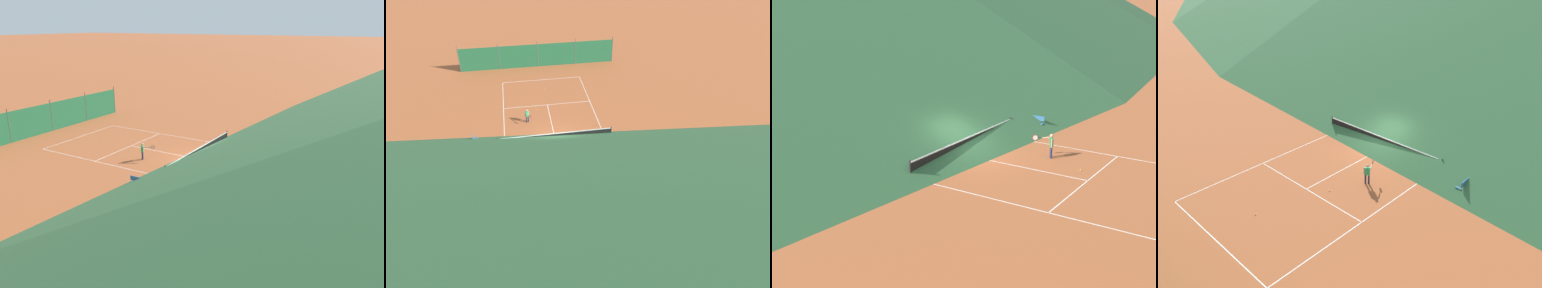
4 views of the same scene
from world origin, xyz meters
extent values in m
plane|color=#A8542D|center=(0.00, 0.00, 0.00)|extent=(600.00, 600.00, 0.00)
cube|color=white|center=(0.00, 11.90, 0.00)|extent=(8.25, 0.05, 0.01)
cube|color=white|center=(-4.10, 0.00, 0.00)|extent=(0.05, 23.85, 0.01)
cube|color=white|center=(4.10, 0.00, 0.00)|extent=(0.05, 23.85, 0.01)
cube|color=white|center=(0.00, 6.40, 0.00)|extent=(8.20, 0.05, 0.01)
cube|color=white|center=(0.00, -6.40, 0.00)|extent=(8.20, 0.05, 0.01)
cube|color=white|center=(0.00, 0.00, 0.00)|extent=(0.05, 12.80, 0.01)
cylinder|color=#2D2D2D|center=(-4.55, 0.00, 0.53)|extent=(0.08, 0.08, 1.06)
cylinder|color=#2D2D2D|center=(4.55, 0.00, 0.53)|extent=(0.08, 0.08, 1.06)
cube|color=black|center=(0.00, 0.00, 0.46)|extent=(9.10, 0.02, 0.91)
cube|color=white|center=(0.00, 0.00, 0.93)|extent=(9.10, 0.04, 0.06)
cylinder|color=#59595E|center=(4.30, 15.50, 1.45)|extent=(0.08, 0.08, 2.90)
cylinder|color=#59595E|center=(8.60, 15.50, 1.45)|extent=(0.08, 0.08, 2.90)
cylinder|color=black|center=(0.43, 4.39, 0.26)|extent=(0.09, 0.09, 0.51)
cylinder|color=black|center=(0.28, 4.46, 0.26)|extent=(0.09, 0.09, 0.51)
cube|color=orange|center=(0.36, 4.42, 0.71)|extent=(0.28, 0.23, 0.40)
sphere|color=#A37556|center=(0.36, 4.42, 1.01)|extent=(0.16, 0.16, 0.16)
cylinder|color=#A37556|center=(0.50, 4.35, 0.71)|extent=(0.06, 0.06, 0.40)
cylinder|color=#A37556|center=(0.13, 4.31, 0.86)|extent=(0.22, 0.38, 0.06)
cylinder|color=black|center=(0.01, 4.05, 0.86)|extent=(0.10, 0.18, 0.03)
torus|color=black|center=(-0.10, 3.85, 0.86)|extent=(0.14, 0.26, 0.28)
cylinder|color=silver|center=(-0.10, 3.85, 0.86)|extent=(0.11, 0.23, 0.25)
cylinder|color=#23284C|center=(1.96, -3.72, 0.29)|extent=(0.10, 0.10, 0.58)
cylinder|color=#23284C|center=(2.12, -3.62, 0.29)|extent=(0.10, 0.10, 0.58)
cube|color=#239E5B|center=(2.04, -3.67, 0.81)|extent=(0.32, 0.28, 0.45)
sphere|color=tan|center=(2.04, -3.67, 1.15)|extent=(0.18, 0.18, 0.18)
cylinder|color=tan|center=(1.89, -3.76, 0.81)|extent=(0.07, 0.07, 0.45)
cylinder|color=tan|center=(2.08, -3.39, 0.98)|extent=(0.28, 0.42, 0.07)
cylinder|color=black|center=(1.92, -3.11, 0.98)|extent=(0.13, 0.19, 0.03)
torus|color=red|center=(1.79, -2.90, 0.98)|extent=(0.16, 0.25, 0.28)
cylinder|color=silver|center=(1.79, -2.90, 0.98)|extent=(0.13, 0.22, 0.25)
cylinder|color=#23284C|center=(-1.06, 9.77, 0.30)|extent=(0.11, 0.11, 0.60)
cylinder|color=#23284C|center=(-1.25, 9.79, 0.30)|extent=(0.11, 0.11, 0.60)
cube|color=blue|center=(-1.16, 9.78, 0.83)|extent=(0.30, 0.18, 0.46)
sphere|color=beige|center=(-1.16, 9.78, 1.18)|extent=(0.18, 0.18, 0.18)
cylinder|color=beige|center=(-0.97, 9.77, 0.83)|extent=(0.07, 0.07, 0.46)
cylinder|color=beige|center=(-1.35, 9.56, 1.01)|extent=(0.10, 0.47, 0.07)
cylinder|color=black|center=(-1.37, 9.22, 1.01)|extent=(0.04, 0.21, 0.03)
torus|color=red|center=(-1.39, 8.98, 1.01)|extent=(0.04, 0.28, 0.28)
cylinder|color=silver|center=(-1.39, 8.98, 1.01)|extent=(0.02, 0.25, 0.25)
sphere|color=#CCE033|center=(-1.79, 2.65, 0.03)|extent=(0.07, 0.07, 0.07)
sphere|color=#CCE033|center=(3.25, -1.46, 0.03)|extent=(0.07, 0.07, 0.07)
sphere|color=#CCE033|center=(1.05, -5.64, 0.03)|extent=(0.07, 0.07, 0.07)
cylinder|color=#B7B7BC|center=(5.13, 0.97, 0.28)|extent=(0.02, 0.02, 0.55)
cylinder|color=#B7B7BC|center=(5.47, 0.97, 0.28)|extent=(0.02, 0.02, 0.55)
cylinder|color=#B7B7BC|center=(5.13, 1.31, 0.28)|extent=(0.02, 0.02, 0.55)
cylinder|color=#B7B7BC|center=(5.47, 1.31, 0.28)|extent=(0.02, 0.02, 0.55)
cube|color=#B7B7BC|center=(5.30, 1.14, 0.56)|extent=(0.34, 0.34, 0.02)
cube|color=#B7B7BC|center=(5.30, 0.97, 0.72)|extent=(0.34, 0.02, 0.34)
cube|color=#B7B7BC|center=(5.30, 1.31, 0.72)|extent=(0.34, 0.02, 0.34)
cube|color=#B7B7BC|center=(5.13, 1.14, 0.72)|extent=(0.02, 0.34, 0.34)
cube|color=#B7B7BC|center=(5.47, 1.14, 0.72)|extent=(0.02, 0.34, 0.34)
sphere|color=#CCE033|center=(5.22, 1.24, 0.60)|extent=(0.07, 0.07, 0.07)
sphere|color=#CCE033|center=(5.44, 1.26, 0.60)|extent=(0.07, 0.07, 0.07)
sphere|color=#CCE033|center=(5.22, 1.04, 0.60)|extent=(0.07, 0.07, 0.07)
sphere|color=#CCE033|center=(5.33, 1.16, 0.60)|extent=(0.07, 0.07, 0.07)
sphere|color=#CCE033|center=(5.42, 1.14, 0.60)|extent=(0.07, 0.07, 0.07)
sphere|color=#CCE033|center=(5.42, 1.21, 0.60)|extent=(0.07, 0.07, 0.07)
sphere|color=#CCE033|center=(5.35, 1.23, 0.66)|extent=(0.07, 0.07, 0.07)
sphere|color=#CCE033|center=(5.29, 1.27, 0.66)|extent=(0.07, 0.07, 0.07)
sphere|color=#CCE033|center=(5.27, 1.27, 0.66)|extent=(0.07, 0.07, 0.07)
sphere|color=#CCE033|center=(5.20, 1.19, 0.66)|extent=(0.07, 0.07, 0.07)
sphere|color=#CCE033|center=(5.30, 1.19, 0.66)|extent=(0.07, 0.07, 0.07)
sphere|color=#CCE033|center=(5.28, 1.04, 0.66)|extent=(0.07, 0.07, 0.07)
sphere|color=#CCE033|center=(5.21, 1.04, 0.71)|extent=(0.07, 0.07, 0.07)
sphere|color=#CCE033|center=(5.24, 1.09, 0.71)|extent=(0.07, 0.07, 0.07)
sphere|color=#CCE033|center=(5.40, 1.24, 0.71)|extent=(0.07, 0.07, 0.07)
sphere|color=#CCE033|center=(5.39, 1.26, 0.71)|extent=(0.07, 0.07, 0.07)
sphere|color=#CCE033|center=(5.28, 1.09, 0.71)|extent=(0.07, 0.07, 0.07)
sphere|color=#CCE033|center=(5.33, 1.07, 0.71)|extent=(0.07, 0.07, 0.07)
cube|color=#336699|center=(6.30, -0.46, 0.44)|extent=(0.36, 1.50, 0.05)
cube|color=#336699|center=(6.46, -0.46, 0.70)|extent=(0.04, 1.50, 0.28)
cube|color=#333338|center=(6.30, -1.06, 0.22)|extent=(0.32, 0.06, 0.44)
cube|color=#333338|center=(6.30, 0.14, 0.22)|extent=(0.32, 0.06, 0.44)
camera|label=1|loc=(22.47, 12.19, 9.42)|focal=35.00mm
camera|label=2|loc=(2.63, 24.68, 17.44)|focal=35.00mm
camera|label=3|loc=(-21.51, -14.04, 8.50)|focal=50.00mm
camera|label=4|loc=(13.54, -17.15, 11.62)|focal=35.00mm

